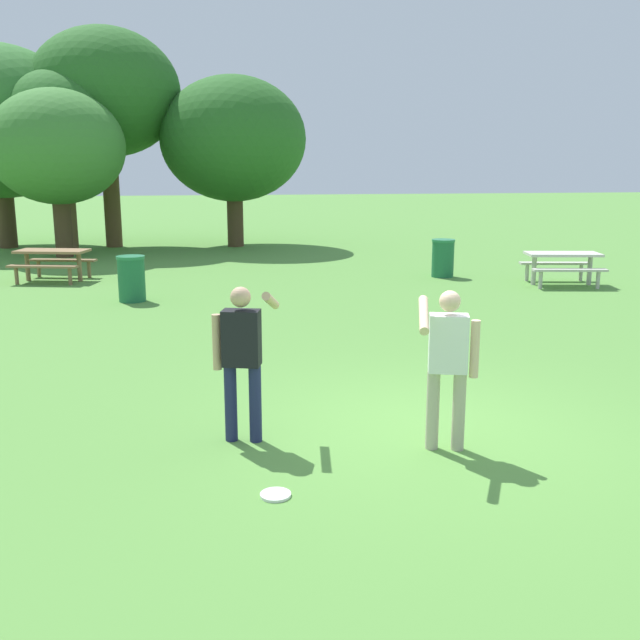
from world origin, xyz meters
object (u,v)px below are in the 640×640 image
frisbee (276,495)px  tree_back_left (233,139)px  tree_slender_mid (105,94)px  picnic_table_far (53,258)px  trash_can_beside_table (132,279)px  person_thrower (242,352)px  person_catcher (448,358)px  picnic_table_near (562,261)px  tree_far_right (57,148)px  trash_can_further_along (443,258)px  tree_broad_center (62,121)px

frisbee → tree_back_left: tree_back_left is taller
tree_slender_mid → frisbee: bearing=-79.6°
picnic_table_far → trash_can_beside_table: (2.17, -3.07, -0.08)m
person_thrower → person_catcher: size_ratio=1.00×
picnic_table_near → trash_can_beside_table: trash_can_beside_table is taller
picnic_table_far → tree_slender_mid: size_ratio=0.27×
trash_can_beside_table → tree_back_left: size_ratio=0.17×
picnic_table_near → person_thrower: bearing=-132.5°
picnic_table_far → person_thrower: bearing=-70.2°
person_thrower → trash_can_beside_table: bearing=103.0°
picnic_table_far → tree_far_right: (-0.60, 4.83, 2.75)m
tree_slender_mid → tree_back_left: 4.47m
trash_can_further_along → tree_broad_center: size_ratio=0.17×
person_catcher → picnic_table_near: size_ratio=0.86×
person_catcher → trash_can_beside_table: bearing=113.9°
trash_can_beside_table → trash_can_further_along: 7.84m
tree_broad_center → tree_back_left: size_ratio=1.00×
person_thrower → person_catcher: 2.08m
tree_broad_center → tree_back_left: bearing=7.2°
tree_broad_center → picnic_table_near: bearing=-34.5°
person_thrower → tree_broad_center: bearing=105.1°
picnic_table_near → trash_can_beside_table: (-9.95, -0.56, -0.08)m
trash_can_beside_table → tree_far_right: bearing=109.3°
trash_can_further_along → tree_far_right: (-10.30, 5.70, 2.83)m
picnic_table_far → tree_slender_mid: tree_slender_mid is taller
trash_can_further_along → tree_back_left: 9.77m
trash_can_further_along → picnic_table_near: bearing=-34.1°
tree_broad_center → tree_slender_mid: bearing=44.1°
picnic_table_near → tree_broad_center: (-12.78, 8.77, 3.59)m
person_thrower → picnic_table_near: person_thrower is taller
picnic_table_far → tree_far_right: 5.59m
trash_can_beside_table → person_catcher: bearing=-66.1°
picnic_table_near → tree_broad_center: 15.91m
person_thrower → trash_can_beside_table: (-1.90, 8.22, -0.48)m
person_thrower → tree_slender_mid: (-3.48, 18.76, 4.16)m
picnic_table_far → trash_can_beside_table: trash_can_beside_table is taller
trash_can_further_along → picnic_table_far: bearing=174.8°
picnic_table_far → tree_broad_center: size_ratio=0.34×
person_catcher → picnic_table_far: size_ratio=0.83×
person_thrower → tree_broad_center: tree_broad_center is taller
trash_can_further_along → person_thrower: bearing=-118.4°
picnic_table_near → tree_back_left: (-7.34, 9.45, 3.07)m
trash_can_further_along → tree_back_left: size_ratio=0.17×
frisbee → trash_can_further_along: (5.44, 11.77, 0.47)m
frisbee → picnic_table_far: bearing=108.6°
person_thrower → tree_slender_mid: bearing=100.5°
picnic_table_far → tree_slender_mid: 8.77m
person_thrower → frisbee: 1.67m
trash_can_further_along → tree_far_right: size_ratio=0.19×
tree_far_right → person_thrower: bearing=-73.8°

